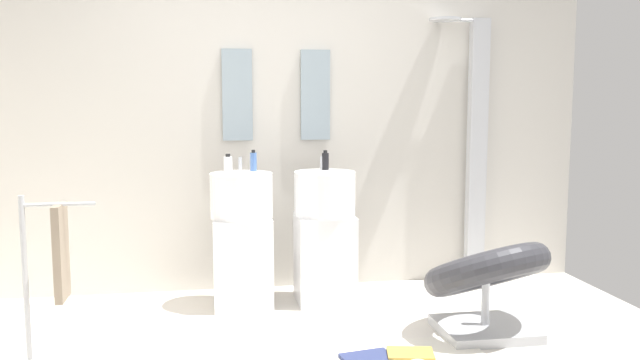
{
  "coord_description": "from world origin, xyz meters",
  "views": [
    {
      "loc": [
        -0.53,
        -3.38,
        1.43
      ],
      "look_at": [
        0.15,
        0.55,
        0.95
      ],
      "focal_mm": 37.34,
      "sensor_mm": 36.0,
      "label": 1
    }
  ],
  "objects_px": {
    "towel_rack": "(55,256)",
    "soap_bottle_blue": "(253,161)",
    "magazine_ochre": "(410,355)",
    "pedestal_sink_right": "(325,235)",
    "magazine_navy": "(368,358)",
    "soap_bottle_black": "(325,161)",
    "pedestal_sink_left": "(242,238)",
    "lounge_chair": "(486,278)",
    "soap_bottle_white": "(228,164)",
    "shower_column": "(475,145)"
  },
  "relations": [
    {
      "from": "magazine_navy",
      "to": "soap_bottle_white",
      "type": "relative_size",
      "value": 2.18
    },
    {
      "from": "magazine_ochre",
      "to": "soap_bottle_white",
      "type": "xyz_separation_m",
      "value": [
        -0.95,
        1.23,
        0.96
      ]
    },
    {
      "from": "magazine_ochre",
      "to": "soap_bottle_white",
      "type": "bearing_deg",
      "value": 139.43
    },
    {
      "from": "pedestal_sink_right",
      "to": "soap_bottle_black",
      "type": "xyz_separation_m",
      "value": [
        0.02,
        0.11,
        0.51
      ]
    },
    {
      "from": "lounge_chair",
      "to": "soap_bottle_black",
      "type": "bearing_deg",
      "value": 131.2
    },
    {
      "from": "magazine_ochre",
      "to": "magazine_navy",
      "type": "bearing_deg",
      "value": -170.06
    },
    {
      "from": "lounge_chair",
      "to": "soap_bottle_white",
      "type": "height_order",
      "value": "soap_bottle_white"
    },
    {
      "from": "soap_bottle_black",
      "to": "towel_rack",
      "type": "bearing_deg",
      "value": -145.19
    },
    {
      "from": "magazine_navy",
      "to": "soap_bottle_blue",
      "type": "xyz_separation_m",
      "value": [
        -0.53,
        1.25,
        0.98
      ]
    },
    {
      "from": "pedestal_sink_right",
      "to": "soap_bottle_black",
      "type": "height_order",
      "value": "soap_bottle_black"
    },
    {
      "from": "pedestal_sink_right",
      "to": "lounge_chair",
      "type": "relative_size",
      "value": 1.0
    },
    {
      "from": "pedestal_sink_right",
      "to": "magazine_navy",
      "type": "relative_size",
      "value": 3.72
    },
    {
      "from": "pedestal_sink_right",
      "to": "magazine_navy",
      "type": "distance_m",
      "value": 1.23
    },
    {
      "from": "lounge_chair",
      "to": "soap_bottle_blue",
      "type": "bearing_deg",
      "value": 144.92
    },
    {
      "from": "towel_rack",
      "to": "shower_column",
      "type": "bearing_deg",
      "value": 25.58
    },
    {
      "from": "pedestal_sink_left",
      "to": "soap_bottle_white",
      "type": "distance_m",
      "value": 0.52
    },
    {
      "from": "pedestal_sink_left",
      "to": "soap_bottle_black",
      "type": "relative_size",
      "value": 7.34
    },
    {
      "from": "pedestal_sink_right",
      "to": "shower_column",
      "type": "height_order",
      "value": "shower_column"
    },
    {
      "from": "pedestal_sink_left",
      "to": "magazine_navy",
      "type": "xyz_separation_m",
      "value": [
        0.62,
        -1.14,
        -0.46
      ]
    },
    {
      "from": "pedestal_sink_right",
      "to": "magazine_navy",
      "type": "xyz_separation_m",
      "value": [
        0.04,
        -1.14,
        -0.46
      ]
    },
    {
      "from": "magazine_ochre",
      "to": "towel_rack",
      "type": "bearing_deg",
      "value": -172.34
    },
    {
      "from": "soap_bottle_white",
      "to": "soap_bottle_blue",
      "type": "height_order",
      "value": "soap_bottle_blue"
    },
    {
      "from": "shower_column",
      "to": "lounge_chair",
      "type": "xyz_separation_m",
      "value": [
        -0.41,
        -1.18,
        -0.73
      ]
    },
    {
      "from": "pedestal_sink_right",
      "to": "soap_bottle_white",
      "type": "xyz_separation_m",
      "value": [
        -0.67,
        0.08,
        0.51
      ]
    },
    {
      "from": "soap_bottle_black",
      "to": "soap_bottle_blue",
      "type": "xyz_separation_m",
      "value": [
        -0.51,
        -0.0,
        0.0
      ]
    },
    {
      "from": "pedestal_sink_left",
      "to": "pedestal_sink_right",
      "type": "distance_m",
      "value": 0.58
    },
    {
      "from": "shower_column",
      "to": "soap_bottle_black",
      "type": "bearing_deg",
      "value": -169.01
    },
    {
      "from": "lounge_chair",
      "to": "magazine_ochre",
      "type": "distance_m",
      "value": 0.73
    },
    {
      "from": "pedestal_sink_right",
      "to": "shower_column",
      "type": "relative_size",
      "value": 0.5
    },
    {
      "from": "towel_rack",
      "to": "soap_bottle_white",
      "type": "distance_m",
      "value": 1.48
    },
    {
      "from": "magazine_navy",
      "to": "magazine_ochre",
      "type": "xyz_separation_m",
      "value": [
        0.24,
        -0.01,
        0.01
      ]
    },
    {
      "from": "shower_column",
      "to": "towel_rack",
      "type": "height_order",
      "value": "shower_column"
    },
    {
      "from": "shower_column",
      "to": "magazine_navy",
      "type": "distance_m",
      "value": 2.2
    },
    {
      "from": "pedestal_sink_right",
      "to": "shower_column",
      "type": "bearing_deg",
      "value": 15.68
    },
    {
      "from": "shower_column",
      "to": "soap_bottle_blue",
      "type": "height_order",
      "value": "shower_column"
    },
    {
      "from": "magazine_ochre",
      "to": "soap_bottle_blue",
      "type": "distance_m",
      "value": 1.77
    },
    {
      "from": "pedestal_sink_left",
      "to": "soap_bottle_black",
      "type": "xyz_separation_m",
      "value": [
        0.61,
        0.11,
        0.51
      ]
    },
    {
      "from": "magazine_ochre",
      "to": "soap_bottle_blue",
      "type": "height_order",
      "value": "soap_bottle_blue"
    },
    {
      "from": "shower_column",
      "to": "soap_bottle_white",
      "type": "distance_m",
      "value": 1.95
    },
    {
      "from": "towel_rack",
      "to": "soap_bottle_blue",
      "type": "xyz_separation_m",
      "value": [
        1.1,
        1.12,
        0.37
      ]
    },
    {
      "from": "shower_column",
      "to": "towel_rack",
      "type": "bearing_deg",
      "value": -154.42
    },
    {
      "from": "towel_rack",
      "to": "magazine_ochre",
      "type": "distance_m",
      "value": 1.97
    },
    {
      "from": "magazine_navy",
      "to": "soap_bottle_black",
      "type": "height_order",
      "value": "soap_bottle_black"
    },
    {
      "from": "lounge_chair",
      "to": "towel_rack",
      "type": "bearing_deg",
      "value": -175.78
    },
    {
      "from": "magazine_navy",
      "to": "soap_bottle_white",
      "type": "xyz_separation_m",
      "value": [
        -0.71,
        1.22,
        0.97
      ]
    },
    {
      "from": "lounge_chair",
      "to": "shower_column",
      "type": "bearing_deg",
      "value": 71.08
    },
    {
      "from": "pedestal_sink_left",
      "to": "soap_bottle_black",
      "type": "height_order",
      "value": "soap_bottle_black"
    },
    {
      "from": "soap_bottle_blue",
      "to": "magazine_ochre",
      "type": "bearing_deg",
      "value": -58.6
    },
    {
      "from": "shower_column",
      "to": "soap_bottle_blue",
      "type": "xyz_separation_m",
      "value": [
        -1.75,
        -0.24,
        -0.08
      ]
    },
    {
      "from": "towel_rack",
      "to": "magazine_navy",
      "type": "relative_size",
      "value": 3.42
    }
  ]
}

